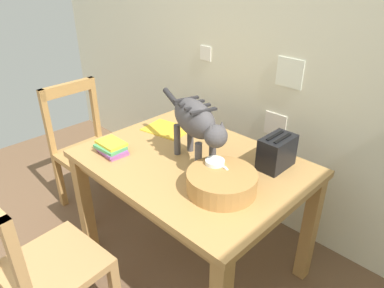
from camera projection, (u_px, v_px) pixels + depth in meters
The scene contains 11 objects.
wall_rear at pixel (269, 41), 2.17m from camera, with size 4.70×0.11×2.50m.
dining_table at pixel (192, 175), 1.93m from camera, with size 1.19×0.87×0.74m.
cat at pixel (196, 122), 1.75m from camera, with size 0.60×0.24×0.35m.
saucer_bowl at pixel (214, 178), 1.71m from camera, with size 0.18×0.18×0.03m, color #46954B.
coffee_mug at pixel (215, 168), 1.68m from camera, with size 0.14×0.09×0.08m.
magazine at pixel (167, 129), 2.23m from camera, with size 0.28×0.20×0.01m, color gold.
book_stack at pixel (111, 148), 1.94m from camera, with size 0.18×0.14×0.07m.
wicker_basket at pixel (222, 182), 1.62m from camera, with size 0.33×0.33×0.10m.
toaster at pixel (277, 152), 1.79m from camera, with size 0.12×0.20×0.18m.
wooden_chair_near at pixel (88, 150), 2.57m from camera, with size 0.43×0.43×0.94m.
wooden_chair_far at pixel (44, 268), 1.59m from camera, with size 0.45×0.45×0.94m.
Camera 1 is at (1.22, 0.26, 1.69)m, focal length 32.79 mm.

